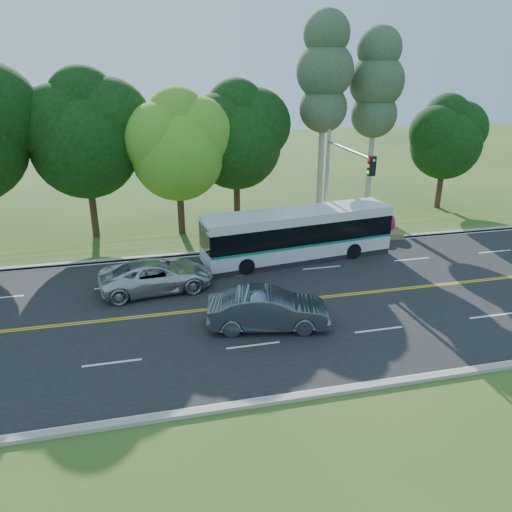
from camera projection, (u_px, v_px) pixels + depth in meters
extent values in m
plane|color=#304F1A|center=(247.00, 306.00, 23.38)|extent=(120.00, 120.00, 0.00)
cube|color=black|center=(247.00, 305.00, 23.37)|extent=(60.00, 14.00, 0.02)
cube|color=#A19D92|center=(222.00, 251.00, 29.83)|extent=(60.00, 0.30, 0.15)
cube|color=#A19D92|center=(291.00, 398.00, 16.87)|extent=(60.00, 0.30, 0.15)
cube|color=#304F1A|center=(217.00, 241.00, 31.51)|extent=(60.00, 4.00, 0.10)
cube|color=gold|center=(247.00, 306.00, 23.30)|extent=(57.00, 0.10, 0.00)
cube|color=gold|center=(247.00, 304.00, 23.44)|extent=(57.00, 0.10, 0.00)
cube|color=silver|center=(112.00, 363.00, 18.93)|extent=(2.20, 0.12, 0.00)
cube|color=silver|center=(253.00, 345.00, 20.09)|extent=(2.20, 0.12, 0.00)
cube|color=silver|center=(379.00, 330.00, 21.25)|extent=(2.20, 0.12, 0.00)
cube|color=silver|center=(491.00, 316.00, 22.42)|extent=(2.20, 0.12, 0.00)
cube|color=silver|center=(0.00, 298.00, 24.11)|extent=(2.20, 0.12, 0.00)
cube|color=silver|center=(117.00, 287.00, 25.27)|extent=(2.20, 0.12, 0.00)
cube|color=silver|center=(224.00, 277.00, 26.43)|extent=(2.20, 0.12, 0.00)
cube|color=silver|center=(322.00, 268.00, 27.60)|extent=(2.20, 0.12, 0.00)
cube|color=silver|center=(412.00, 259.00, 28.76)|extent=(2.20, 0.12, 0.00)
cube|color=silver|center=(495.00, 251.00, 29.92)|extent=(2.20, 0.12, 0.00)
cube|color=silver|center=(223.00, 254.00, 29.57)|extent=(57.00, 0.12, 0.00)
cube|color=silver|center=(289.00, 394.00, 17.16)|extent=(57.00, 0.12, 0.00)
cylinder|color=#321F16|center=(93.00, 209.00, 32.00)|extent=(0.44, 0.44, 3.60)
sphere|color=black|center=(85.00, 145.00, 30.49)|extent=(6.60, 6.60, 6.60)
sphere|color=black|center=(108.00, 121.00, 30.59)|extent=(5.28, 5.28, 5.28)
sphere|color=black|center=(59.00, 126.00, 29.61)|extent=(4.95, 4.95, 4.95)
sphere|color=black|center=(82.00, 102.00, 29.97)|extent=(4.29, 4.29, 4.29)
cylinder|color=#321F16|center=(181.00, 211.00, 32.32)|extent=(0.44, 0.44, 3.24)
sphere|color=#4D9A20|center=(178.00, 154.00, 30.98)|extent=(5.80, 5.80, 5.80)
sphere|color=#4D9A20|center=(197.00, 134.00, 31.11)|extent=(4.64, 4.64, 4.64)
sphere|color=#4D9A20|center=(158.00, 139.00, 30.19)|extent=(4.35, 4.35, 4.35)
sphere|color=#4D9A20|center=(177.00, 117.00, 30.57)|extent=(3.77, 3.77, 3.77)
cylinder|color=#321F16|center=(237.00, 200.00, 34.50)|extent=(0.44, 0.44, 3.42)
sphere|color=black|center=(236.00, 144.00, 33.10)|extent=(6.00, 6.00, 6.00)
sphere|color=black|center=(255.00, 125.00, 33.21)|extent=(4.80, 4.80, 4.80)
sphere|color=black|center=(218.00, 129.00, 32.28)|extent=(4.50, 4.50, 4.50)
sphere|color=black|center=(236.00, 108.00, 32.66)|extent=(3.90, 3.90, 3.90)
cylinder|color=#A09981|center=(321.00, 150.00, 34.59)|extent=(0.40, 0.40, 9.80)
sphere|color=#385233|center=(323.00, 108.00, 33.57)|extent=(3.23, 3.23, 3.23)
sphere|color=#385233|center=(325.00, 71.00, 32.69)|extent=(3.80, 3.80, 3.80)
sphere|color=#385233|center=(327.00, 33.00, 31.87)|extent=(3.04, 3.04, 3.04)
cylinder|color=#A09981|center=(371.00, 152.00, 36.02)|extent=(0.40, 0.40, 9.10)
sphere|color=#385233|center=(374.00, 115.00, 35.07)|extent=(3.23, 3.23, 3.23)
sphere|color=#385233|center=(377.00, 81.00, 34.26)|extent=(3.80, 3.80, 3.80)
sphere|color=#385233|center=(379.00, 49.00, 33.49)|extent=(3.04, 3.04, 3.04)
cylinder|color=#321F16|center=(439.00, 188.00, 38.40)|extent=(0.44, 0.44, 3.06)
sphere|color=black|center=(446.00, 144.00, 37.17)|extent=(5.20, 5.20, 5.20)
sphere|color=black|center=(459.00, 129.00, 37.30)|extent=(4.16, 4.16, 4.16)
sphere|color=black|center=(436.00, 132.00, 36.43)|extent=(3.90, 3.90, 3.90)
sphere|color=black|center=(447.00, 117.00, 36.84)|extent=(3.38, 3.38, 3.38)
sphere|color=maroon|center=(266.00, 231.00, 31.16)|extent=(1.50, 1.50, 1.50)
sphere|color=maroon|center=(281.00, 230.00, 31.37)|extent=(1.50, 1.50, 1.50)
sphere|color=maroon|center=(297.00, 229.00, 31.59)|extent=(1.50, 1.50, 1.50)
sphere|color=maroon|center=(312.00, 228.00, 31.80)|extent=(1.50, 1.50, 1.50)
sphere|color=maroon|center=(326.00, 227.00, 32.01)|extent=(1.50, 1.50, 1.50)
sphere|color=maroon|center=(341.00, 226.00, 32.22)|extent=(1.50, 1.50, 1.50)
sphere|color=maroon|center=(355.00, 225.00, 32.43)|extent=(1.50, 1.50, 1.50)
sphere|color=maroon|center=(370.00, 224.00, 32.64)|extent=(1.50, 1.50, 1.50)
sphere|color=maroon|center=(384.00, 222.00, 32.85)|extent=(1.50, 1.50, 1.50)
cube|color=olive|center=(374.00, 235.00, 32.12)|extent=(3.50, 1.40, 0.40)
cylinder|color=#989BA1|center=(326.00, 189.00, 30.08)|extent=(0.20, 0.20, 7.00)
cylinder|color=#989BA1|center=(349.00, 150.00, 26.33)|extent=(0.14, 6.00, 0.14)
cube|color=black|center=(372.00, 166.00, 23.91)|extent=(0.32, 0.28, 0.95)
sphere|color=red|center=(369.00, 160.00, 23.76)|extent=(0.18, 0.18, 0.18)
sphere|color=yellow|center=(369.00, 166.00, 23.87)|extent=(0.18, 0.18, 0.18)
sphere|color=#19D833|center=(368.00, 172.00, 23.98)|extent=(0.18, 0.18, 0.18)
cube|color=silver|center=(297.00, 246.00, 28.57)|extent=(11.15, 3.75, 0.90)
cube|color=black|center=(298.00, 229.00, 28.19)|extent=(11.10, 3.78, 1.13)
cube|color=silver|center=(298.00, 215.00, 27.89)|extent=(11.15, 3.75, 0.51)
cube|color=#0D755F|center=(297.00, 240.00, 28.42)|extent=(11.10, 3.79, 0.13)
cube|color=black|center=(205.00, 239.00, 26.37)|extent=(0.34, 2.13, 1.55)
cube|color=#19E54C|center=(204.00, 223.00, 26.05)|extent=(0.23, 1.39, 0.20)
cube|color=black|center=(297.00, 256.00, 28.79)|extent=(11.13, 3.66, 0.32)
cylinder|color=black|center=(246.00, 266.00, 26.58)|extent=(0.94, 0.37, 0.91)
cylinder|color=black|center=(233.00, 253.00, 28.48)|extent=(0.94, 0.37, 0.91)
cylinder|color=black|center=(353.00, 251.00, 28.74)|extent=(0.94, 0.37, 0.91)
cylinder|color=black|center=(335.00, 239.00, 30.64)|extent=(0.94, 0.37, 0.91)
imported|color=#525964|center=(268.00, 309.00, 21.16)|extent=(5.38, 2.72, 1.69)
imported|color=silver|center=(157.00, 275.00, 24.69)|extent=(5.80, 3.16, 1.54)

